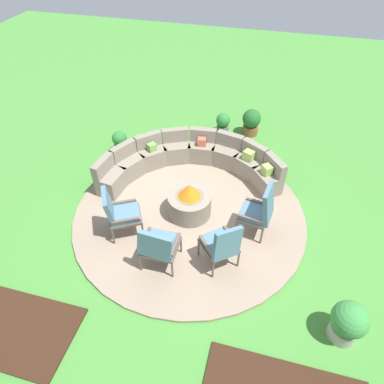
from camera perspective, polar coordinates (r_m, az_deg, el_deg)
name	(u,v)px	position (r m, az deg, el deg)	size (l,w,h in m)	color
ground_plane	(190,214)	(7.06, -0.42, -3.76)	(24.00, 24.00, 0.00)	#478C38
patio_circle	(190,213)	(7.03, -0.42, -3.59)	(4.67, 4.67, 0.06)	gray
mulch_bed_left	(6,327)	(6.34, -28.55, -19.06)	(2.18, 1.17, 0.04)	#382114
fire_pit	(189,202)	(6.81, -0.43, -1.71)	(0.87, 0.87, 0.75)	gray
curved_stone_bench	(190,160)	(7.82, -0.35, 5.27)	(3.85, 2.15, 0.77)	gray
lounge_chair_front_left	(119,212)	(6.41, -11.97, -3.25)	(0.79, 0.77, 1.04)	brown
lounge_chair_front_right	(158,245)	(5.80, -5.60, -8.81)	(0.62, 0.59, 1.01)	brown
lounge_chair_back_left	(222,244)	(5.80, 4.96, -8.66)	(0.78, 0.81, 1.03)	brown
lounge_chair_back_right	(260,210)	(6.37, 11.17, -2.97)	(0.65, 0.61, 1.13)	brown
potted_plant_0	(120,142)	(8.68, -11.86, 8.15)	(0.36, 0.36, 0.60)	#A89E8E
potted_plant_1	(251,122)	(9.33, 9.82, 11.47)	(0.48, 0.48, 0.71)	brown
potted_plant_2	(349,322)	(5.71, 24.57, -19.04)	(0.53, 0.53, 0.75)	#A89E8E
potted_plant_3	(223,123)	(9.32, 5.17, 11.36)	(0.37, 0.37, 0.57)	#605B56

